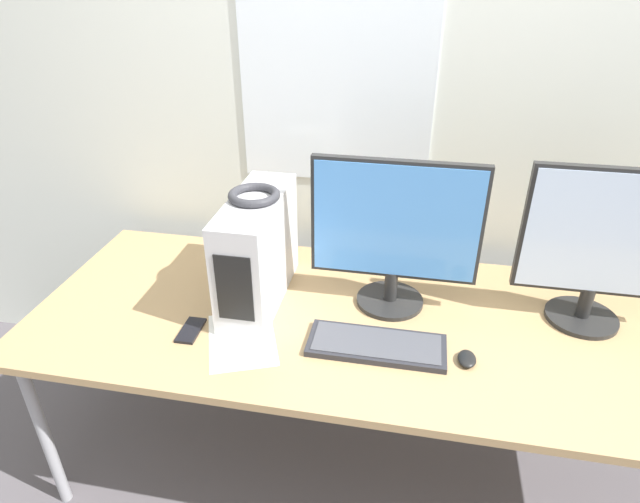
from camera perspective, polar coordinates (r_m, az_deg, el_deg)
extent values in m
cube|color=silver|center=(2.12, 8.98, 16.31)|extent=(8.00, 0.06, 2.70)
cube|color=white|center=(2.07, 1.78, 23.80)|extent=(0.74, 0.01, 1.23)
cube|color=tan|center=(1.85, 6.47, -7.61)|extent=(2.40, 0.91, 0.03)
cylinder|color=#99999E|center=(2.19, -27.37, -16.87)|extent=(0.04, 0.04, 0.70)
cylinder|color=#99999E|center=(2.65, -18.18, -5.95)|extent=(0.04, 0.04, 0.70)
cube|color=silver|center=(1.86, -6.66, 0.16)|extent=(0.17, 0.49, 0.38)
cube|color=black|center=(1.66, -9.14, -3.96)|extent=(0.12, 0.00, 0.23)
torus|color=#333338|center=(1.77, -7.05, 6.00)|extent=(0.17, 0.17, 0.03)
cylinder|color=black|center=(1.93, 7.44, -5.18)|extent=(0.24, 0.24, 0.02)
cylinder|color=black|center=(1.89, 7.56, -3.59)|extent=(0.05, 0.05, 0.11)
cube|color=black|center=(1.77, 8.09, 3.28)|extent=(0.56, 0.03, 0.42)
cube|color=#4C8CD8|center=(1.76, 8.06, 3.05)|extent=(0.54, 0.00, 0.39)
cylinder|color=black|center=(2.04, 26.07, -6.31)|extent=(0.24, 0.24, 0.02)
cylinder|color=black|center=(2.00, 26.47, -4.81)|extent=(0.05, 0.05, 0.11)
cube|color=black|center=(1.88, 28.19, 1.74)|extent=(0.50, 0.03, 0.43)
cube|color=silver|center=(1.87, 28.30, 1.52)|extent=(0.48, 0.00, 0.41)
cube|color=#28282D|center=(1.72, 6.19, -9.94)|extent=(0.43, 0.17, 0.02)
cube|color=#47474C|center=(1.71, 6.21, -9.64)|extent=(0.40, 0.15, 0.00)
ellipsoid|color=black|center=(1.72, 15.40, -10.97)|extent=(0.06, 0.08, 0.02)
cube|color=black|center=(1.83, -13.62, -8.17)|extent=(0.06, 0.13, 0.01)
cube|color=white|center=(1.77, -8.33, -9.25)|extent=(0.30, 0.35, 0.00)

